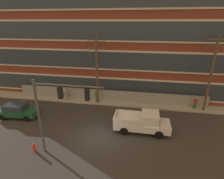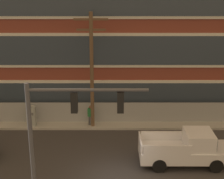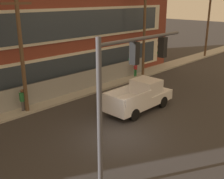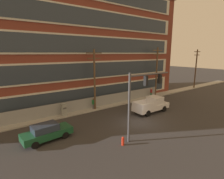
# 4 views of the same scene
# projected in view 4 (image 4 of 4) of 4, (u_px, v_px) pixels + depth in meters

# --- Properties ---
(ground_plane) EXTENTS (160.00, 160.00, 0.00)m
(ground_plane) POSITION_uv_depth(u_px,v_px,m) (139.00, 123.00, 20.08)
(ground_plane) COLOR #333030
(sidewalk_building_side) EXTENTS (80.00, 1.95, 0.16)m
(sidewalk_building_side) POSITION_uv_depth(u_px,v_px,m) (103.00, 106.00, 25.98)
(sidewalk_building_side) COLOR #9E9B93
(sidewalk_building_side) RESTS_ON ground
(brick_mill_building) EXTENTS (39.59, 11.31, 18.04)m
(brick_mill_building) POSITION_uv_depth(u_px,v_px,m) (67.00, 46.00, 27.69)
(brick_mill_building) COLOR brown
(brick_mill_building) RESTS_ON ground
(chain_link_fence) EXTENTS (25.01, 0.06, 1.71)m
(chain_link_fence) POSITION_uv_depth(u_px,v_px,m) (99.00, 102.00, 25.65)
(chain_link_fence) COLOR gray
(chain_link_fence) RESTS_ON ground
(traffic_signal_mast) EXTENTS (5.21, 0.43, 6.25)m
(traffic_signal_mast) POSITION_uv_depth(u_px,v_px,m) (141.00, 92.00, 15.79)
(traffic_signal_mast) COLOR #4C4C51
(traffic_signal_mast) RESTS_ON ground
(pickup_truck_white) EXTENTS (5.39, 2.09, 2.06)m
(pickup_truck_white) POSITION_uv_depth(u_px,v_px,m) (152.00, 105.00, 23.64)
(pickup_truck_white) COLOR silver
(pickup_truck_white) RESTS_ON ground
(sedan_dark_green) EXTENTS (4.53, 2.08, 1.56)m
(sedan_dark_green) POSITION_uv_depth(u_px,v_px,m) (47.00, 132.00, 15.94)
(sedan_dark_green) COLOR #194C2D
(sedan_dark_green) RESTS_ON ground
(utility_pole_near_corner) EXTENTS (2.32, 0.26, 8.37)m
(utility_pole_near_corner) POSITION_uv_depth(u_px,v_px,m) (95.00, 78.00, 23.62)
(utility_pole_near_corner) COLOR brown
(utility_pole_near_corner) RESTS_ON ground
(utility_pole_midblock) EXTENTS (2.34, 0.26, 8.84)m
(utility_pole_midblock) POSITION_uv_depth(u_px,v_px,m) (157.00, 70.00, 31.13)
(utility_pole_midblock) COLOR brown
(utility_pole_midblock) RESTS_ON ground
(utility_pole_far_east) EXTENTS (2.25, 0.26, 8.64)m
(utility_pole_far_east) POSITION_uv_depth(u_px,v_px,m) (196.00, 67.00, 38.72)
(utility_pole_far_east) COLOR brown
(utility_pole_far_east) RESTS_ON ground
(electrical_cabinet) EXTENTS (0.60, 0.52, 1.67)m
(electrical_cabinet) POSITION_uv_depth(u_px,v_px,m) (64.00, 110.00, 21.83)
(electrical_cabinet) COLOR #939993
(electrical_cabinet) RESTS_ON ground
(pedestrian_near_cabinet) EXTENTS (0.42, 0.47, 1.69)m
(pedestrian_near_cabinet) POSITION_uv_depth(u_px,v_px,m) (151.00, 92.00, 31.50)
(pedestrian_near_cabinet) COLOR #236B38
(pedestrian_near_cabinet) RESTS_ON ground
(pedestrian_by_fence) EXTENTS (0.44, 0.32, 1.69)m
(pedestrian_by_fence) POSITION_uv_depth(u_px,v_px,m) (94.00, 103.00, 24.40)
(pedestrian_by_fence) COLOR #4C4C51
(pedestrian_by_fence) RESTS_ON ground
(fire_hydrant) EXTENTS (0.24, 0.24, 0.78)m
(fire_hydrant) POSITION_uv_depth(u_px,v_px,m) (123.00, 141.00, 15.15)
(fire_hydrant) COLOR red
(fire_hydrant) RESTS_ON ground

